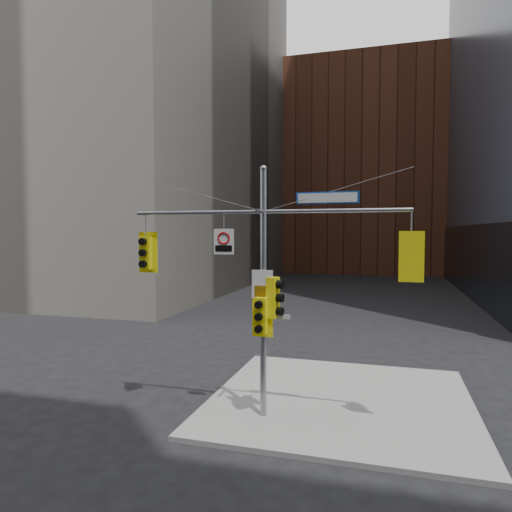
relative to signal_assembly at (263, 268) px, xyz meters
The scene contains 13 objects.
ground 4.85m from the signal_assembly, 90.00° to the right, with size 160.00×160.00×0.00m, color black.
sidewalk_corner 5.18m from the signal_assembly, 45.10° to the left, with size 8.00×8.00×0.15m, color gray.
brick_midrise 56.82m from the signal_assembly, 90.00° to the left, with size 26.00×20.00×28.00m, color brown.
signal_assembly is the anchor object (origin of this frame).
traffic_light_west_arm 3.76m from the signal_assembly, behind, with size 0.60×0.48×1.26m.
traffic_light_east_arm 3.98m from the signal_assembly, ahead, with size 0.62×0.49×1.31m.
traffic_light_pole_side 0.90m from the signal_assembly, ahead, with size 0.49×0.41×1.15m.
traffic_light_pole_front 1.35m from the signal_assembly, 89.96° to the right, with size 0.60×0.48×1.26m.
street_sign_blade 2.63m from the signal_assembly, ahead, with size 1.71×0.12×0.33m.
regulatory_sign_arm 1.40m from the signal_assembly, behind, with size 0.59×0.11×0.74m.
regulatory_sign_pole 0.49m from the signal_assembly, 90.00° to the right, with size 0.61×0.05×0.80m.
street_blade_ew 1.44m from the signal_assembly, ahead, with size 0.67×0.09×0.13m.
street_blade_ns 1.76m from the signal_assembly, 90.00° to the left, with size 0.09×0.77×0.15m.
Camera 1 is at (3.40, -10.42, 5.43)m, focal length 32.00 mm.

